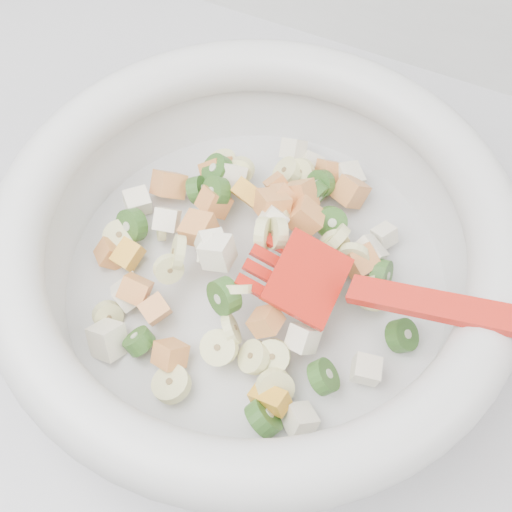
% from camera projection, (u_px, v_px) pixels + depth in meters
% --- Properties ---
extents(counter, '(2.00, 0.60, 0.90)m').
position_uv_depth(counter, '(365.00, 472.00, 0.88)').
color(counter, '#A5A4AA').
rests_on(counter, ground).
extents(mixing_bowl, '(0.46, 0.38, 0.13)m').
position_uv_depth(mixing_bowl, '(256.00, 248.00, 0.48)').
color(mixing_bowl, silver).
rests_on(mixing_bowl, counter).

